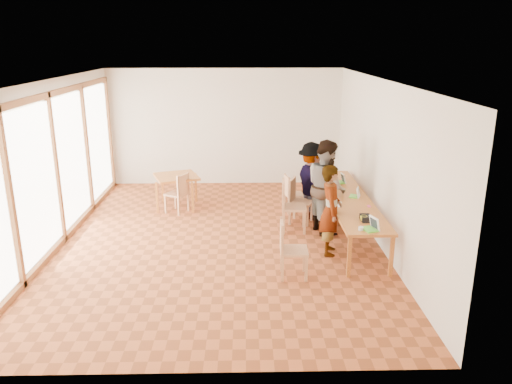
% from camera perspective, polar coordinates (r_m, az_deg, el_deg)
% --- Properties ---
extents(ground, '(8.00, 8.00, 0.00)m').
position_cam_1_polar(ground, '(9.62, -4.23, -5.47)').
color(ground, '#AC5429').
rests_on(ground, ground).
extents(wall_back, '(6.00, 0.10, 3.00)m').
position_cam_1_polar(wall_back, '(13.08, -3.53, 7.38)').
color(wall_back, beige).
rests_on(wall_back, ground).
extents(wall_front, '(6.00, 0.10, 3.00)m').
position_cam_1_polar(wall_front, '(5.37, -6.63, -6.91)').
color(wall_front, beige).
rests_on(wall_front, ground).
extents(wall_right, '(0.10, 8.00, 3.00)m').
position_cam_1_polar(wall_right, '(9.48, 14.01, 3.25)').
color(wall_right, beige).
rests_on(wall_right, ground).
extents(window_wall, '(0.10, 8.00, 3.00)m').
position_cam_1_polar(window_wall, '(9.78, -22.05, 2.92)').
color(window_wall, white).
rests_on(window_wall, ground).
extents(ceiling, '(6.00, 8.00, 0.04)m').
position_cam_1_polar(ceiling, '(8.92, -4.66, 12.76)').
color(ceiling, white).
rests_on(ceiling, wall_back).
extents(communal_table, '(0.80, 4.00, 0.75)m').
position_cam_1_polar(communal_table, '(9.88, 10.41, -0.77)').
color(communal_table, '#CC712D').
rests_on(communal_table, ground).
extents(side_table, '(0.90, 0.90, 0.75)m').
position_cam_1_polar(side_table, '(11.39, -9.08, 1.49)').
color(side_table, '#CC712D').
rests_on(side_table, ground).
extents(chair_near, '(0.45, 0.45, 0.50)m').
position_cam_1_polar(chair_near, '(7.97, 3.65, -5.86)').
color(chair_near, tan).
rests_on(chair_near, ground).
extents(chair_mid, '(0.51, 0.51, 0.55)m').
position_cam_1_polar(chair_mid, '(9.87, 3.75, -0.98)').
color(chair_mid, tan).
rests_on(chair_mid, ground).
extents(chair_far, '(0.56, 0.56, 0.50)m').
position_cam_1_polar(chair_far, '(10.37, 4.66, -0.44)').
color(chair_far, tan).
rests_on(chair_far, ground).
extents(chair_empty, '(0.45, 0.45, 0.45)m').
position_cam_1_polar(chair_empty, '(10.99, 3.97, 0.25)').
color(chair_empty, tan).
rests_on(chair_empty, ground).
extents(chair_spare, '(0.57, 0.57, 0.48)m').
position_cam_1_polar(chair_spare, '(11.02, -8.69, 0.33)').
color(chair_spare, tan).
rests_on(chair_spare, ground).
extents(person_near, '(0.46, 0.63, 1.62)m').
position_cam_1_polar(person_near, '(8.84, 8.54, -2.05)').
color(person_near, gray).
rests_on(person_near, ground).
extents(person_mid, '(0.89, 1.03, 1.85)m').
position_cam_1_polar(person_mid, '(9.87, 8.04, 0.66)').
color(person_mid, gray).
rests_on(person_mid, ground).
extents(person_far, '(0.87, 1.19, 1.65)m').
position_cam_1_polar(person_far, '(10.55, 6.37, 1.24)').
color(person_far, gray).
rests_on(person_far, ground).
extents(laptop_near, '(0.29, 0.31, 0.22)m').
position_cam_1_polar(laptop_near, '(8.21, 13.10, -3.84)').
color(laptop_near, '#61D73A').
rests_on(laptop_near, communal_table).
extents(laptop_mid, '(0.26, 0.27, 0.19)m').
position_cam_1_polar(laptop_mid, '(9.86, 11.35, -0.27)').
color(laptop_mid, '#61D73A').
rests_on(laptop_mid, communal_table).
extents(laptop_far, '(0.24, 0.27, 0.20)m').
position_cam_1_polar(laptop_far, '(10.79, 9.71, 1.34)').
color(laptop_far, '#61D73A').
rests_on(laptop_far, communal_table).
extents(yellow_mug, '(0.15, 0.15, 0.10)m').
position_cam_1_polar(yellow_mug, '(8.57, 12.22, -2.98)').
color(yellow_mug, '#C4BE0F').
rests_on(yellow_mug, communal_table).
extents(green_bottle, '(0.07, 0.07, 0.28)m').
position_cam_1_polar(green_bottle, '(10.00, 8.87, 0.63)').
color(green_bottle, '#216F3A').
rests_on(green_bottle, communal_table).
extents(clear_glass, '(0.07, 0.07, 0.09)m').
position_cam_1_polar(clear_glass, '(9.23, 9.55, -1.39)').
color(clear_glass, silver).
rests_on(clear_glass, communal_table).
extents(condiment_cup, '(0.08, 0.08, 0.06)m').
position_cam_1_polar(condiment_cup, '(8.17, 11.90, -4.10)').
color(condiment_cup, white).
rests_on(condiment_cup, communal_table).
extents(pink_phone, '(0.05, 0.10, 0.01)m').
position_cam_1_polar(pink_phone, '(9.35, 12.78, -1.59)').
color(pink_phone, '#E44195').
rests_on(pink_phone, communal_table).
extents(black_pouch, '(0.16, 0.26, 0.09)m').
position_cam_1_polar(black_pouch, '(8.60, 12.43, -2.94)').
color(black_pouch, black).
rests_on(black_pouch, communal_table).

